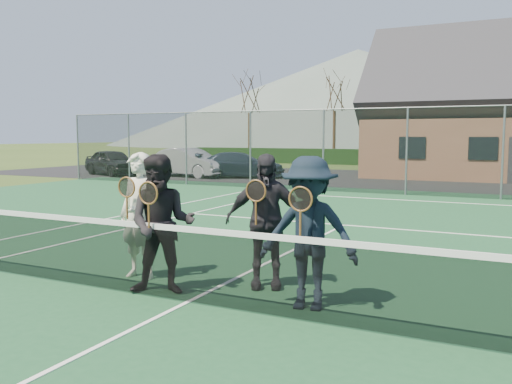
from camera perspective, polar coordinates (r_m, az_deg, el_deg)
ground at (r=25.74m, az=18.21°, el=1.09°), size 220.00×220.00×0.00m
court_surface at (r=6.81m, az=-7.22°, el=-11.55°), size 30.00×30.00×0.02m
tarmac_carpark at (r=26.59m, az=9.66°, el=1.46°), size 40.00×12.00×0.01m
hedge_row at (r=37.60m, az=20.87°, el=3.28°), size 40.00×1.20×1.10m
hill_west at (r=104.63m, az=10.59°, el=9.67°), size 110.00×110.00×18.00m
car_a at (r=29.16m, az=-14.86°, el=3.05°), size 4.26×2.97×1.35m
car_b at (r=27.25m, az=-7.04°, el=3.10°), size 4.53×2.22×1.43m
car_c at (r=26.41m, az=-1.61°, el=2.86°), size 4.64×3.36×1.25m
court_markings at (r=6.81m, az=-7.22°, el=-11.43°), size 11.03×23.83×0.01m
tennis_net at (r=6.67m, az=-7.28°, el=-7.21°), size 11.68×0.08×1.10m
perimeter_fence at (r=19.25m, az=15.58°, el=4.17°), size 30.07×0.07×3.02m
tree_a at (r=43.28m, az=-0.70°, el=10.92°), size 3.20×3.20×7.77m
tree_b at (r=40.59m, az=8.31°, el=11.19°), size 3.20×3.20×7.77m
tree_c at (r=38.61m, az=24.32°, el=11.00°), size 3.20×3.20×7.77m
player_a at (r=7.88m, az=-12.14°, el=-2.44°), size 0.67×0.51×1.80m
player_b at (r=7.05m, az=-9.86°, el=-3.38°), size 1.07×0.97×1.80m
player_c at (r=7.22m, az=0.95°, el=-3.07°), size 1.14×0.83×1.80m
player_d at (r=6.36m, az=5.58°, el=-4.33°), size 1.24×0.82×1.80m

